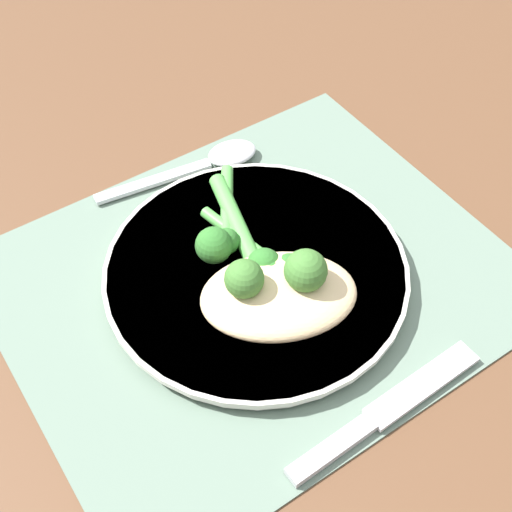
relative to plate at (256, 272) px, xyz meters
name	(u,v)px	position (x,y,z in m)	size (l,w,h in m)	color
ground_plane	(256,281)	(0.00, 0.00, -0.01)	(3.00, 3.00, 0.00)	brown
placemat	(256,280)	(0.00, 0.00, -0.01)	(0.41, 0.34, 0.00)	slate
plate	(256,272)	(0.00, 0.00, 0.00)	(0.25, 0.25, 0.01)	silver
chicken_fillet	(279,295)	(0.01, 0.04, 0.02)	(0.15, 0.13, 0.03)	#DBBC89
pesto_dollop_primary	(244,279)	(0.03, 0.03, 0.04)	(0.03, 0.03, 0.03)	#3D702D
pesto_dollop_secondary	(306,271)	(-0.01, 0.05, 0.04)	(0.03, 0.03, 0.03)	#3D702D
broccoli_stalk_right	(282,266)	(-0.01, 0.02, 0.02)	(0.05, 0.12, 0.03)	#51A847
broccoli_stalk_rear	(254,256)	(0.00, 0.00, 0.02)	(0.06, 0.14, 0.03)	#51A847
broccoli_stalk_front	(219,236)	(0.01, -0.04, 0.02)	(0.08, 0.10, 0.03)	#51A847
knife	(383,412)	(-0.01, 0.15, -0.01)	(0.17, 0.02, 0.01)	silver
spoon	(215,159)	(-0.05, -0.14, 0.00)	(0.16, 0.05, 0.01)	silver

